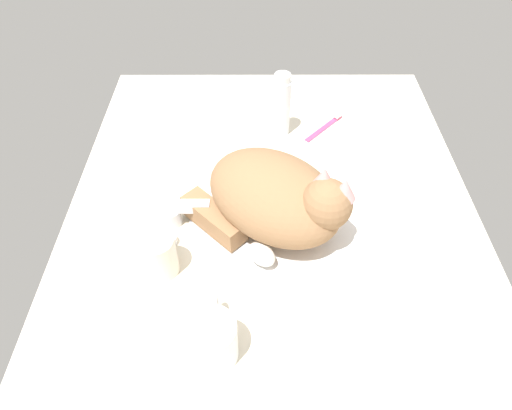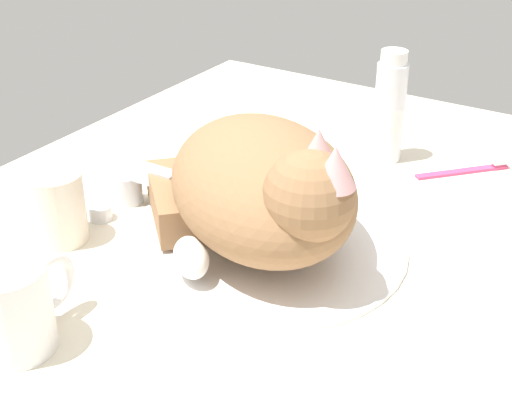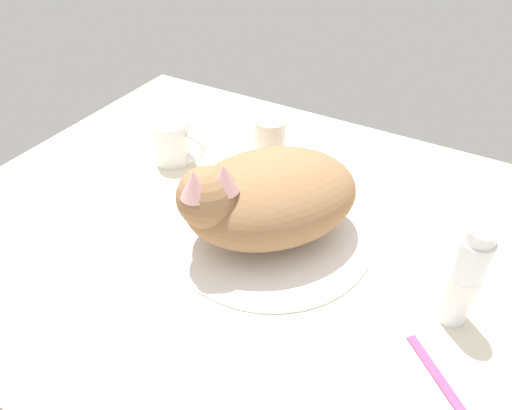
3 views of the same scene
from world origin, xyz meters
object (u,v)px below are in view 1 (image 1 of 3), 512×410
Objects in this scene: faucet at (177,215)px; cat at (278,198)px; toothpaste_bottle at (281,107)px; coffee_mug at (213,339)px; rinse_cup at (159,255)px; toothbrush at (326,125)px.

cat is at bearing -92.42° from faucet.
toothpaste_bottle is (29.72, -1.89, -0.58)cm from cat.
toothpaste_bottle reaches higher than faucet.
toothpaste_bottle is at bearing -36.08° from faucet.
rinse_cup is (15.64, 10.33, -0.13)cm from coffee_mug.
faucet is at bearing 133.66° from toothbrush.
faucet is 1.58× the size of rinse_cup.
rinse_cup is at bearing 33.44° from coffee_mug.
coffee_mug is (-26.64, -8.72, 1.85)cm from faucet.
coffee_mug is at bearing 167.48° from toothpaste_bottle.
rinse_cup is at bearing 150.40° from toothpaste_bottle.
cat is at bearing 157.39° from toothbrush.
rinse_cup reaches higher than toothbrush.
cat is 2.97× the size of coffee_mug.
toothbrush is at bearing -39.05° from rinse_cup.
faucet is at bearing 87.58° from cat.
toothpaste_bottle reaches higher than toothbrush.
coffee_mug is 62.31cm from toothbrush.
toothpaste_bottle reaches higher than rinse_cup.
cat is 2.21× the size of toothpaste_bottle.
coffee_mug is 1.08× the size of toothbrush.
toothbrush is at bearing -22.35° from coffee_mug.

